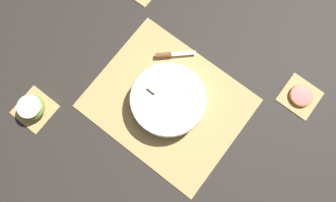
{
  "coord_description": "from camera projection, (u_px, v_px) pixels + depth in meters",
  "views": [
    {
      "loc": [
        -0.15,
        0.19,
        1.09
      ],
      "look_at": [
        0.0,
        0.0,
        0.03
      ],
      "focal_mm": 35.0,
      "sensor_mm": 36.0,
      "label": 1
    }
  ],
  "objects": [
    {
      "name": "bamboo_mat_center",
      "position": [
        168.0,
        103.0,
        1.11
      ],
      "size": [
        0.5,
        0.41,
        0.01
      ],
      "color": "tan",
      "rests_on": "ground_plane"
    },
    {
      "name": "coaster_mat_near_left",
      "position": [
        300.0,
        96.0,
        1.11
      ],
      "size": [
        0.12,
        0.12,
        0.01
      ],
      "color": "tan",
      "rests_on": "ground_plane"
    },
    {
      "name": "coaster_mat_far_right",
      "position": [
        35.0,
        109.0,
        1.1
      ],
      "size": [
        0.12,
        0.12,
        0.01
      ],
      "color": "tan",
      "rests_on": "ground_plane"
    },
    {
      "name": "paring_knife",
      "position": [
        166.0,
        55.0,
        1.14
      ],
      "size": [
        0.11,
        0.11,
        0.02
      ],
      "color": "silver",
      "rests_on": "bamboo_mat_center"
    },
    {
      "name": "apple_half",
      "position": [
        31.0,
        108.0,
        1.08
      ],
      "size": [
        0.09,
        0.09,
        0.05
      ],
      "color": "#7FAD38",
      "rests_on": "coaster_mat_far_right"
    },
    {
      "name": "ground_plane",
      "position": [
        168.0,
        103.0,
        1.11
      ],
      "size": [
        6.0,
        6.0,
        0.0
      ],
      "primitive_type": "plane",
      "color": "#2D2823"
    },
    {
      "name": "grapefruit_slice",
      "position": [
        301.0,
        96.0,
        1.11
      ],
      "size": [
        0.08,
        0.08,
        0.01
      ],
      "color": "#B2231E",
      "rests_on": "coaster_mat_near_left"
    },
    {
      "name": "fruit_salad_bowl",
      "position": [
        168.0,
        100.0,
        1.07
      ],
      "size": [
        0.25,
        0.25,
        0.07
      ],
      "color": "silver",
      "rests_on": "bamboo_mat_center"
    }
  ]
}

